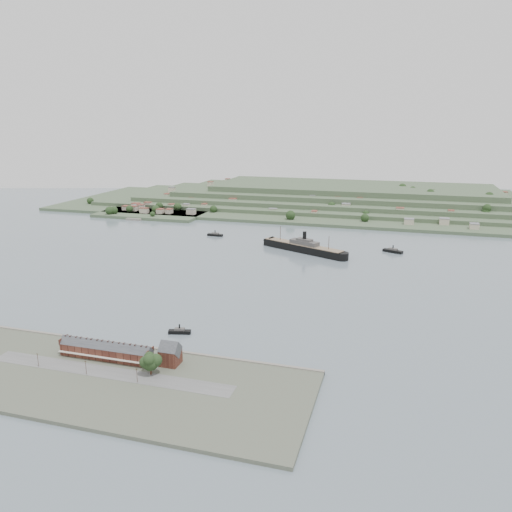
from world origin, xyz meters
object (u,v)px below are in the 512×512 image
(steamship, at_px, (301,247))
(tugboat, at_px, (180,331))
(terrace_row, at_px, (106,351))
(gabled_building, at_px, (170,354))
(fig_tree, at_px, (150,362))

(steamship, distance_m, tugboat, 227.40)
(terrace_row, relative_size, steamship, 0.55)
(gabled_building, xyz_separation_m, fig_tree, (-4.60, -13.71, 1.46))
(gabled_building, distance_m, fig_tree, 14.54)
(terrace_row, distance_m, gabled_building, 37.74)
(terrace_row, height_order, fig_tree, fig_tree)
(tugboat, height_order, fig_tree, fig_tree)
(terrace_row, distance_m, steamship, 277.49)
(terrace_row, relative_size, tugboat, 3.80)
(steamship, bearing_deg, fig_tree, -94.64)
(gabled_building, relative_size, tugboat, 0.96)
(tugboat, relative_size, fig_tree, 1.17)
(terrace_row, height_order, steamship, steamship)
(steamship, relative_size, tugboat, 6.89)
(steamship, xyz_separation_m, tugboat, (-32.71, -225.01, -3.22))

